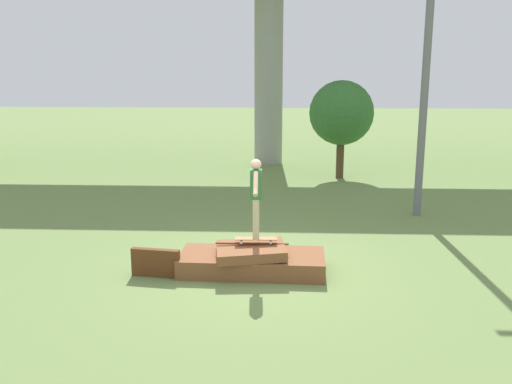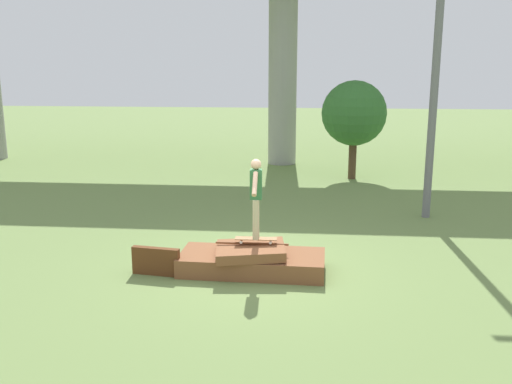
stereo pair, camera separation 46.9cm
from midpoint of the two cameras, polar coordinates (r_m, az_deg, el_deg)
ground_plane at (r=11.16m, az=-1.61°, el=-7.96°), size 80.00×80.00×0.00m
scrap_pile at (r=11.07m, az=-1.64°, el=-6.89°), size 2.82×1.31×0.59m
scrap_plank_loose at (r=11.04m, az=-11.21°, el=-6.97°), size 0.94×0.26×0.54m
skateboard at (r=10.95m, az=-1.23°, el=-4.71°), size 0.81×0.23×0.09m
skater at (r=10.71m, az=-1.25°, el=-0.15°), size 0.23×1.14×1.53m
utility_pole at (r=15.15m, az=15.88°, el=13.28°), size 1.30×0.20×8.14m
tree_behind_left at (r=19.82m, az=7.87°, el=7.81°), size 2.20×2.20×3.37m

